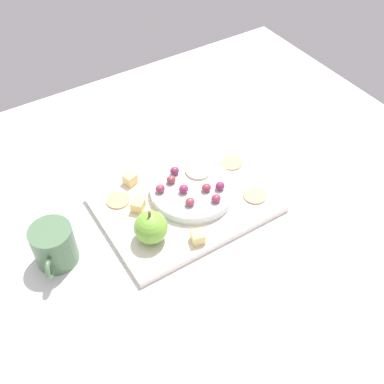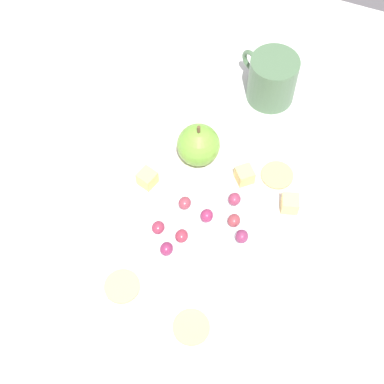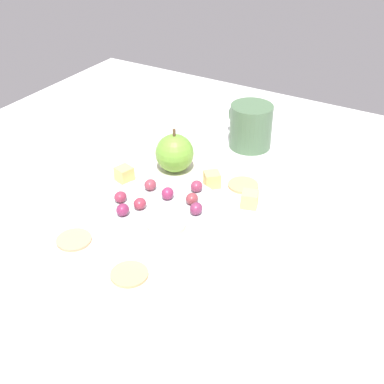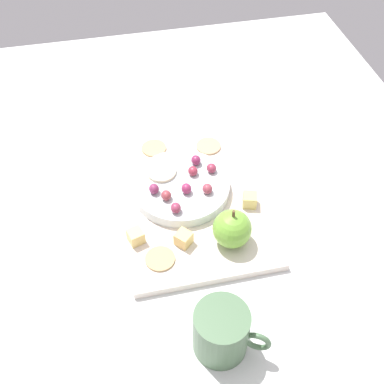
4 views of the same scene
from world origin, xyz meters
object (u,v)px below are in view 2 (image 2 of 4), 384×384
Objects in this scene: cracker_2 at (277,175)px; cup at (272,79)px; apple_whole at (198,145)px; grape_6 at (234,220)px; serving_dish at (204,237)px; cheese_cube_1 at (147,178)px; grape_7 at (167,249)px; cheese_cube_0 at (290,203)px; grape_2 at (183,233)px; grape_0 at (242,236)px; cracker_1 at (122,286)px; platter at (204,226)px; cheese_cube_2 at (245,175)px; grape_1 at (159,227)px; apple_slice_0 at (215,262)px; grape_3 at (207,216)px; grape_5 at (234,199)px; grape_4 at (185,203)px; cracker_0 at (191,327)px.

cup reaches higher than cracker_2.
grape_6 is at bearing 43.03° from apple_whole.
serving_dish is 4.89cm from grape_6.
cheese_cube_1 is 1.23× the size of grape_7.
grape_6 is at bearing -44.53° from cheese_cube_0.
grape_0 is at bearing 107.91° from grape_2.
cracker_1 and cracker_2 have the same top height.
cup reaches higher than cheese_cube_1.
platter is 9.86cm from cheese_cube_2.
apple_slice_0 is (1.76, 9.09, -0.50)cm from grape_1.
serving_dish is at bearing 12.35° from grape_3.
grape_5 is at bearing 145.98° from grape_3.
cheese_cube_2 reaches higher than cracker_2.
cracker_1 is at bearing -40.71° from cheese_cube_0.
cheese_cube_2 is at bearing 144.67° from grape_4.
serving_dish is 7.29× the size of cheese_cube_2.
grape_0 and grape_7 have the same top height.
apple_whole is at bearing -136.97° from grape_6.
grape_4 is (-13.72, 3.60, 2.72)cm from cracker_1.
grape_4 and grape_6 have the same top height.
grape_4 is 9.69cm from apple_slice_0.
cracker_2 is 9.30cm from grape_5.
apple_slice_0 is (-8.93, -0.08, 2.17)cm from cracker_0.
cracker_0 reaches higher than platter.
cup reaches higher than grape_5.
grape_5 is (-7.99, 8.27, 0.07)cm from grape_1.
grape_1 is at bearing -75.12° from serving_dish.
cup is (-33.21, -2.78, 0.31)cm from apple_slice_0.
grape_5 is 0.19× the size of cup.
serving_dish is 5.55cm from grape_4.
cup is (-18.08, -1.74, 1.46)cm from cheese_cube_2.
grape_6 is at bearing 8.65° from cheese_cube_2.
platter is 3.76cm from grape_3.
grape_5 is (-3.97, 2.68, -0.06)cm from grape_3.
platter is at bearing 155.43° from grape_2.
cheese_cube_0 reaches higher than cracker_2.
grape_6 is at bearing 141.26° from cracker_1.
serving_dish is at bearing -138.68° from apple_slice_0.
apple_whole is at bearing -98.86° from cheese_cube_2.
cheese_cube_0 is at bearing 35.55° from cracker_2.
cup is at bearing -174.51° from cheese_cube_2.
cheese_cube_0 is 12.59cm from grape_3.
grape_3 reaches higher than grape_4.
cheese_cube_0 is at bearing 136.25° from grape_7.
grape_7 is at bearing 3.04° from grape_4.
grape_7 reaches higher than grape_4.
apple_whole is 1.32× the size of cracker_1.
cracker_2 is at bearing 95.69° from apple_whole.
grape_3 is 1.00× the size of grape_6.
grape_7 is at bearing -81.88° from apple_slice_0.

